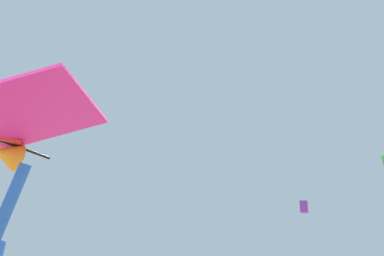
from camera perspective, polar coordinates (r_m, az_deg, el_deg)
The scene contains 2 objects.
held_stunt_kite at distance 3.24m, azimuth -30.13°, elevation -0.84°, with size 2.10×1.15×0.43m.
distant_kite_purple_mid_left at distance 34.64m, azimuth 18.73°, elevation -12.74°, with size 0.92×0.81×1.17m.
Camera 1 is at (2.91, -1.05, 0.96)m, focal length 30.96 mm.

